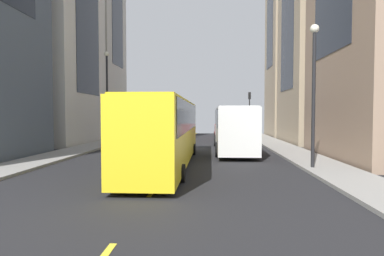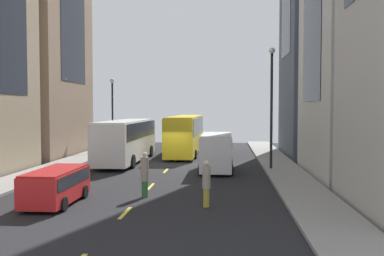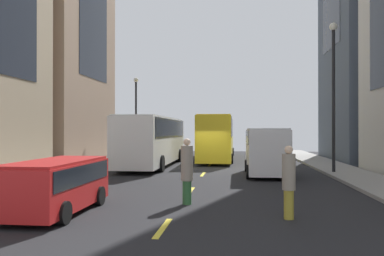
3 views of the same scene
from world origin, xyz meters
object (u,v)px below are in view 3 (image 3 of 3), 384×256
(city_bus_white, at_px, (154,137))
(streetcar_yellow, at_px, (218,134))
(pedestrian_walking_far, at_px, (187,170))
(pedestrian_waiting_curb, at_px, (289,180))
(car_red_0, at_px, (57,182))
(delivery_van_white, at_px, (266,148))

(city_bus_white, relative_size, streetcar_yellow, 0.81)
(pedestrian_walking_far, bearing_deg, streetcar_yellow, -99.96)
(pedestrian_waiting_curb, distance_m, pedestrian_walking_far, 3.60)
(city_bus_white, distance_m, streetcar_yellow, 8.25)
(car_red_0, bearing_deg, pedestrian_walking_far, 25.99)
(car_red_0, bearing_deg, pedestrian_waiting_curb, -0.19)
(streetcar_yellow, xyz_separation_m, pedestrian_waiting_curb, (3.01, -22.49, -1.04))
(car_red_0, height_order, pedestrian_walking_far, pedestrian_walking_far)
(pedestrian_waiting_curb, bearing_deg, delivery_van_white, -8.13)
(pedestrian_waiting_curb, height_order, pedestrian_walking_far, pedestrian_walking_far)
(delivery_van_white, bearing_deg, pedestrian_waiting_curb, -91.04)
(city_bus_white, relative_size, pedestrian_walking_far, 5.46)
(delivery_van_white, bearing_deg, streetcar_yellow, 105.09)
(streetcar_yellow, bearing_deg, pedestrian_waiting_curb, -82.38)
(delivery_van_white, xyz_separation_m, car_red_0, (-7.00, -10.60, -0.58))
(city_bus_white, distance_m, car_red_0, 15.37)
(streetcar_yellow, height_order, pedestrian_walking_far, streetcar_yellow)
(streetcar_yellow, relative_size, car_red_0, 3.44)
(car_red_0, relative_size, pedestrian_walking_far, 1.96)
(delivery_van_white, relative_size, pedestrian_waiting_curb, 2.68)
(car_red_0, xyz_separation_m, pedestrian_walking_far, (3.71, 1.81, 0.22))
(city_bus_white, bearing_deg, pedestrian_waiting_curb, -65.08)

